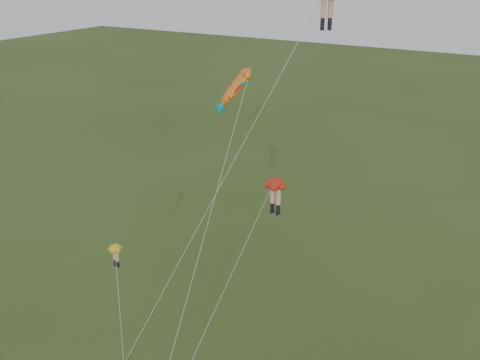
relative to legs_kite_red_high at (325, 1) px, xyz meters
The scene contains 4 objects.
legs_kite_red_high is the anchor object (origin of this frame).
legs_kite_red_mid 13.17m from the legs_kite_red_high, 89.95° to the right, with size 4.49×7.06×13.42m.
legs_kite_yellow 22.43m from the legs_kite_red_high, 128.31° to the right, with size 3.36×3.73×8.24m.
fish_kite 8.36m from the legs_kite_red_high, 137.06° to the right, with size 2.41×12.53×19.83m.
Camera 1 is at (18.88, -23.54, 26.48)m, focal length 40.00 mm.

